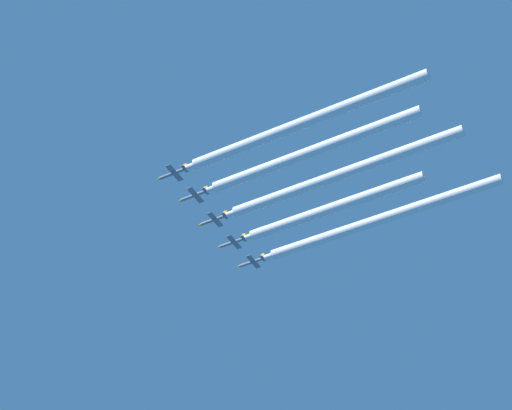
# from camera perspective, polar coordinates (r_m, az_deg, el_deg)

# --- Properties ---
(jet_far_left) EXTENTS (7.54, 10.98, 2.64)m
(jet_far_left) POSITION_cam_1_polar(r_m,az_deg,el_deg) (266.06, -5.39, 2.03)
(jet_far_left) COLOR slate
(jet_inner_left) EXTENTS (7.54, 10.98, 2.64)m
(jet_inner_left) POSITION_cam_1_polar(r_m,az_deg,el_deg) (273.13, -4.04, 0.60)
(jet_inner_left) COLOR slate
(jet_center) EXTENTS (7.54, 10.98, 2.64)m
(jet_center) POSITION_cam_1_polar(r_m,az_deg,el_deg) (281.55, -2.77, -0.97)
(jet_center) COLOR slate
(jet_inner_right) EXTENTS (7.54, 10.98, 2.64)m
(jet_inner_right) POSITION_cam_1_polar(r_m,az_deg,el_deg) (289.41, -1.55, -2.42)
(jet_inner_right) COLOR slate
(jet_far_right) EXTENTS (7.54, 10.98, 2.64)m
(jet_far_right) POSITION_cam_1_polar(r_m,az_deg,el_deg) (298.08, -0.30, -3.69)
(jet_far_right) COLOR slate
(smoke_trail_far_left) EXTENTS (3.40, 75.58, 3.40)m
(smoke_trail_far_left) POSITION_cam_1_polar(r_m,az_deg,el_deg) (250.86, 2.91, 5.23)
(smoke_trail_far_left) COLOR white
(smoke_trail_inner_left) EXTENTS (3.40, 68.92, 3.40)m
(smoke_trail_inner_left) POSITION_cam_1_polar(r_m,az_deg,el_deg) (259.30, 3.43, 3.38)
(smoke_trail_inner_left) COLOR white
(smoke_trail_center) EXTENTS (3.40, 77.45, 3.40)m
(smoke_trail_center) POSITION_cam_1_polar(r_m,az_deg,el_deg) (266.93, 5.35, 1.93)
(smoke_trail_center) COLOR white
(smoke_trail_inner_right) EXTENTS (3.40, 61.04, 3.40)m
(smoke_trail_inner_right) POSITION_cam_1_polar(r_m,az_deg,el_deg) (277.39, 4.86, -0.22)
(smoke_trail_inner_right) COLOR white
(smoke_trail_far_right) EXTENTS (3.40, 80.92, 3.40)m
(smoke_trail_far_right) POSITION_cam_1_polar(r_m,az_deg,el_deg) (283.95, 7.79, -0.99)
(smoke_trail_far_right) COLOR white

